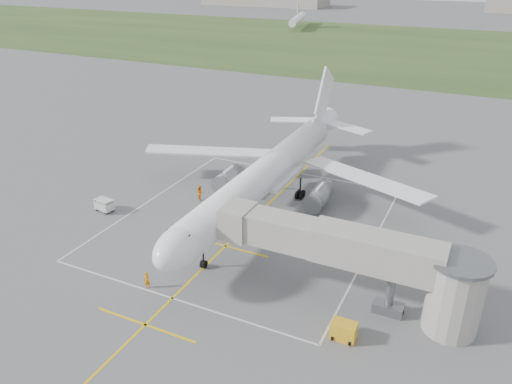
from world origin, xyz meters
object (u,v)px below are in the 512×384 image
at_px(jet_bridge, 367,260).
at_px(baggage_cart, 104,205).
at_px(ramp_worker_wing, 200,193).
at_px(gpu_unit, 344,331).
at_px(airliner, 268,173).
at_px(ramp_worker_nose, 147,280).

height_order(jet_bridge, baggage_cart, jet_bridge).
xyz_separation_m(jet_bridge, ramp_worker_wing, (-24.15, 12.13, -3.81)).
bearing_deg(ramp_worker_wing, gpu_unit, 178.98).
bearing_deg(airliner, ramp_worker_nose, -98.29).
bearing_deg(airliner, gpu_unit, -51.06).
bearing_deg(ramp_worker_wing, ramp_worker_nose, 141.02).
relative_size(airliner, ramp_worker_nose, 27.78).
height_order(jet_bridge, ramp_worker_wing, jet_bridge).
bearing_deg(gpu_unit, ramp_worker_wing, 143.81).
relative_size(airliner, jet_bridge, 2.00).
distance_m(gpu_unit, baggage_cart, 33.91).
relative_size(jet_bridge, gpu_unit, 11.48).
relative_size(gpu_unit, ramp_worker_nose, 1.21).
distance_m(jet_bridge, ramp_worker_wing, 27.29).
bearing_deg(jet_bridge, ramp_worker_wing, 153.33).
xyz_separation_m(baggage_cart, ramp_worker_wing, (8.76, 7.81, 0.15)).
relative_size(airliner, ramp_worker_wing, 24.98).
height_order(gpu_unit, baggage_cart, baggage_cart).
distance_m(ramp_worker_nose, ramp_worker_wing, 19.09).
relative_size(airliner, baggage_cart, 19.50).
bearing_deg(ramp_worker_nose, ramp_worker_wing, 94.79).
bearing_deg(airliner, baggage_cart, -149.98).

